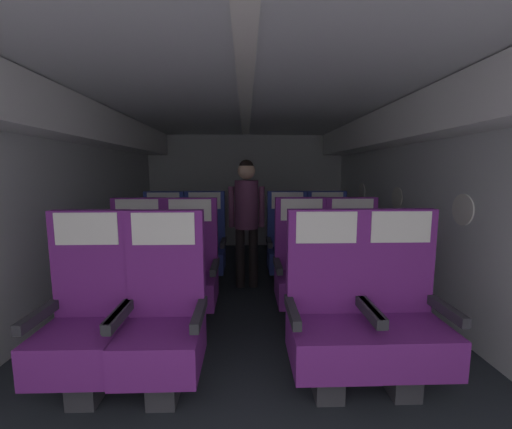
{
  "coord_description": "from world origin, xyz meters",
  "views": [
    {
      "loc": [
        -0.0,
        -0.25,
        1.4
      ],
      "look_at": [
        0.12,
        3.49,
        0.9
      ],
      "focal_mm": 22.58,
      "sensor_mm": 36.0,
      "label": 1
    }
  ],
  "objects_px": {
    "seat_b_right_aisle": "(353,272)",
    "seat_c_right_aisle": "(328,247)",
    "seat_a_right_window": "(327,319)",
    "seat_c_left_window": "(163,249)",
    "seat_c_right_window": "(288,247)",
    "seat_b_left_aisle": "(190,273)",
    "seat_a_left_aisle": "(163,322)",
    "seat_a_right_aisle": "(403,317)",
    "seat_b_left_window": "(137,273)",
    "seat_c_left_aisle": "(205,248)",
    "seat_a_left_window": "(86,322)",
    "flight_attendant": "(247,210)",
    "seat_b_right_window": "(302,272)"
  },
  "relations": [
    {
      "from": "seat_c_left_window",
      "to": "seat_c_right_window",
      "type": "distance_m",
      "value": 1.49
    },
    {
      "from": "seat_b_left_aisle",
      "to": "seat_a_left_aisle",
      "type": "bearing_deg",
      "value": -90.12
    },
    {
      "from": "seat_a_right_window",
      "to": "seat_b_left_window",
      "type": "height_order",
      "value": "same"
    },
    {
      "from": "seat_c_left_window",
      "to": "seat_c_right_window",
      "type": "xyz_separation_m",
      "value": [
        1.49,
        0.01,
        0.0
      ]
    },
    {
      "from": "seat_b_right_window",
      "to": "seat_a_left_window",
      "type": "bearing_deg",
      "value": -147.47
    },
    {
      "from": "seat_c_left_aisle",
      "to": "seat_c_right_window",
      "type": "bearing_deg",
      "value": -0.41
    },
    {
      "from": "seat_a_left_window",
      "to": "seat_c_left_window",
      "type": "bearing_deg",
      "value": 90.16
    },
    {
      "from": "seat_c_left_aisle",
      "to": "seat_a_left_aisle",
      "type": "bearing_deg",
      "value": -90.3
    },
    {
      "from": "flight_attendant",
      "to": "seat_b_right_window",
      "type": "bearing_deg",
      "value": 124.59
    },
    {
      "from": "seat_c_right_window",
      "to": "seat_a_left_aisle",
      "type": "bearing_deg",
      "value": -117.89
    },
    {
      "from": "seat_a_left_window",
      "to": "flight_attendant",
      "type": "xyz_separation_m",
      "value": [
        0.99,
        1.92,
        0.45
      ]
    },
    {
      "from": "seat_a_left_aisle",
      "to": "seat_a_right_window",
      "type": "relative_size",
      "value": 1.0
    },
    {
      "from": "seat_c_right_aisle",
      "to": "seat_b_left_aisle",
      "type": "bearing_deg",
      "value": -147.42
    },
    {
      "from": "seat_a_right_aisle",
      "to": "seat_b_left_aisle",
      "type": "relative_size",
      "value": 1.0
    },
    {
      "from": "seat_a_left_aisle",
      "to": "seat_b_right_aisle",
      "type": "height_order",
      "value": "same"
    },
    {
      "from": "seat_b_right_window",
      "to": "seat_c_left_aisle",
      "type": "xyz_separation_m",
      "value": [
        -1.01,
        0.95,
        0.0
      ]
    },
    {
      "from": "seat_c_left_aisle",
      "to": "flight_attendant",
      "type": "relative_size",
      "value": 0.76
    },
    {
      "from": "seat_c_left_window",
      "to": "seat_c_right_window",
      "type": "height_order",
      "value": "same"
    },
    {
      "from": "seat_a_right_aisle",
      "to": "seat_b_right_window",
      "type": "relative_size",
      "value": 1.0
    },
    {
      "from": "seat_a_left_window",
      "to": "seat_c_left_window",
      "type": "height_order",
      "value": "same"
    },
    {
      "from": "seat_a_right_window",
      "to": "seat_b_right_window",
      "type": "bearing_deg",
      "value": 89.58
    },
    {
      "from": "seat_c_left_aisle",
      "to": "seat_c_right_aisle",
      "type": "distance_m",
      "value": 1.48
    },
    {
      "from": "seat_a_left_aisle",
      "to": "seat_a_right_window",
      "type": "bearing_deg",
      "value": 0.82
    },
    {
      "from": "seat_a_right_window",
      "to": "seat_c_right_aisle",
      "type": "relative_size",
      "value": 1.0
    },
    {
      "from": "seat_b_right_aisle",
      "to": "seat_b_right_window",
      "type": "height_order",
      "value": "same"
    },
    {
      "from": "seat_b_left_window",
      "to": "seat_a_left_window",
      "type": "bearing_deg",
      "value": -89.66
    },
    {
      "from": "seat_a_left_aisle",
      "to": "seat_b_left_aisle",
      "type": "distance_m",
      "value": 0.94
    },
    {
      "from": "seat_a_right_window",
      "to": "seat_c_left_window",
      "type": "relative_size",
      "value": 1.0
    },
    {
      "from": "seat_b_left_aisle",
      "to": "seat_a_right_aisle",
      "type": "bearing_deg",
      "value": -31.93
    },
    {
      "from": "seat_a_right_aisle",
      "to": "seat_b_right_aisle",
      "type": "distance_m",
      "value": 0.93
    },
    {
      "from": "seat_a_left_window",
      "to": "seat_c_right_aisle",
      "type": "xyz_separation_m",
      "value": [
        1.97,
        1.88,
        0.0
      ]
    },
    {
      "from": "seat_b_right_aisle",
      "to": "seat_c_right_window",
      "type": "bearing_deg",
      "value": 116.5
    },
    {
      "from": "seat_a_right_aisle",
      "to": "seat_b_left_aisle",
      "type": "xyz_separation_m",
      "value": [
        -1.49,
        0.93,
        0.0
      ]
    },
    {
      "from": "seat_a_right_window",
      "to": "seat_c_right_window",
      "type": "xyz_separation_m",
      "value": [
        -0.0,
        1.89,
        0.0
      ]
    },
    {
      "from": "seat_b_left_aisle",
      "to": "seat_c_left_aisle",
      "type": "height_order",
      "value": "same"
    },
    {
      "from": "seat_b_right_aisle",
      "to": "seat_c_right_aisle",
      "type": "relative_size",
      "value": 1.0
    },
    {
      "from": "seat_a_right_aisle",
      "to": "flight_attendant",
      "type": "bearing_deg",
      "value": 116.98
    },
    {
      "from": "seat_a_left_aisle",
      "to": "seat_b_left_aisle",
      "type": "relative_size",
      "value": 1.0
    },
    {
      "from": "seat_a_left_window",
      "to": "seat_c_right_window",
      "type": "height_order",
      "value": "same"
    },
    {
      "from": "seat_a_right_window",
      "to": "flight_attendant",
      "type": "bearing_deg",
      "value": 104.55
    },
    {
      "from": "seat_a_right_window",
      "to": "seat_c_right_aisle",
      "type": "distance_m",
      "value": 1.94
    },
    {
      "from": "seat_c_right_aisle",
      "to": "seat_a_right_aisle",
      "type": "bearing_deg",
      "value": -90.17
    },
    {
      "from": "seat_a_right_window",
      "to": "seat_c_right_aisle",
      "type": "xyz_separation_m",
      "value": [
        0.48,
        1.88,
        0.0
      ]
    },
    {
      "from": "seat_a_right_aisle",
      "to": "seat_b_right_aisle",
      "type": "bearing_deg",
      "value": 90.08
    },
    {
      "from": "seat_b_left_window",
      "to": "seat_b_right_window",
      "type": "bearing_deg",
      "value": 0.14
    },
    {
      "from": "seat_c_right_aisle",
      "to": "flight_attendant",
      "type": "distance_m",
      "value": 1.08
    },
    {
      "from": "seat_b_left_window",
      "to": "seat_b_right_aisle",
      "type": "bearing_deg",
      "value": -0.39
    },
    {
      "from": "seat_a_right_window",
      "to": "seat_b_right_aisle",
      "type": "relative_size",
      "value": 1.0
    },
    {
      "from": "seat_c_right_window",
      "to": "flight_attendant",
      "type": "xyz_separation_m",
      "value": [
        -0.5,
        0.02,
        0.45
      ]
    },
    {
      "from": "seat_a_left_aisle",
      "to": "seat_b_left_window",
      "type": "xyz_separation_m",
      "value": [
        -0.48,
        0.96,
        0.0
      ]
    }
  ]
}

